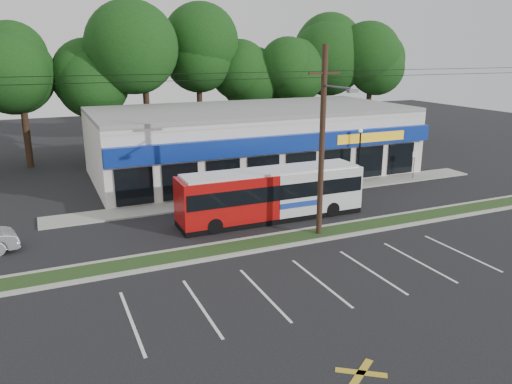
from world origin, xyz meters
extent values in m
plane|color=black|center=(0.00, 0.00, 0.00)|extent=(120.00, 120.00, 0.00)
cube|color=#1F3616|center=(0.00, 1.00, 0.06)|extent=(40.00, 1.60, 0.12)
cube|color=#9E9E93|center=(0.00, 0.15, 0.07)|extent=(40.00, 0.25, 0.14)
cube|color=#9E9E93|center=(0.00, 1.85, 0.07)|extent=(40.00, 0.25, 0.14)
cube|color=#9E9E93|center=(5.00, 9.00, 0.05)|extent=(32.00, 2.20, 0.10)
cube|color=silver|center=(5.50, 16.00, 2.50)|extent=(25.00, 12.00, 5.00)
cube|color=#102E97|center=(5.50, 9.75, 3.40)|extent=(25.00, 0.50, 1.20)
cube|color=black|center=(5.50, 9.94, 1.40)|extent=(24.00, 0.12, 2.40)
cube|color=yellow|center=(12.50, 9.48, 3.40)|extent=(6.00, 0.06, 0.70)
cube|color=gray|center=(5.50, 16.00, 5.15)|extent=(25.00, 12.00, 0.30)
cylinder|color=black|center=(3.00, 1.00, 5.00)|extent=(0.30, 0.30, 10.00)
cube|color=black|center=(3.00, 1.00, 8.60)|extent=(1.80, 0.12, 0.12)
cylinder|color=#59595E|center=(3.00, -0.20, 8.00)|extent=(0.10, 2.40, 0.10)
cube|color=#59595E|center=(3.00, -1.50, 7.90)|extent=(0.50, 0.25, 0.15)
cylinder|color=black|center=(0.00, 1.00, 8.70)|extent=(50.00, 0.02, 0.02)
cylinder|color=black|center=(0.00, 1.00, 8.40)|extent=(50.00, 0.02, 0.02)
cylinder|color=black|center=(11.00, 8.80, 2.00)|extent=(0.12, 0.12, 4.00)
sphere|color=silver|center=(11.00, 8.80, 4.10)|extent=(0.30, 0.30, 0.30)
cylinder|color=#59595E|center=(16.00, 8.60, 1.10)|extent=(0.06, 0.06, 2.20)
cube|color=white|center=(16.00, 8.55, 2.00)|extent=(0.45, 0.04, 0.45)
cylinder|color=black|center=(-11.00, 26.00, 2.86)|extent=(0.56, 0.56, 5.72)
sphere|color=black|center=(-11.00, 26.00, 8.45)|extent=(6.76, 6.76, 6.76)
cylinder|color=black|center=(-6.00, 26.00, 2.86)|extent=(0.56, 0.56, 5.72)
sphere|color=black|center=(-6.00, 26.00, 8.45)|extent=(6.76, 6.76, 6.76)
cylinder|color=black|center=(-1.00, 26.00, 2.86)|extent=(0.56, 0.56, 5.72)
sphere|color=black|center=(-1.00, 26.00, 8.45)|extent=(6.76, 6.76, 6.76)
cylinder|color=black|center=(4.00, 26.00, 2.86)|extent=(0.56, 0.56, 5.72)
sphere|color=black|center=(4.00, 26.00, 8.45)|extent=(6.76, 6.76, 6.76)
cylinder|color=black|center=(9.00, 26.00, 2.86)|extent=(0.56, 0.56, 5.72)
sphere|color=black|center=(9.00, 26.00, 8.45)|extent=(6.76, 6.76, 6.76)
cylinder|color=black|center=(14.00, 26.00, 2.86)|extent=(0.56, 0.56, 5.72)
sphere|color=black|center=(14.00, 26.00, 8.45)|extent=(6.76, 6.76, 6.76)
cylinder|color=black|center=(19.00, 26.00, 2.86)|extent=(0.56, 0.56, 5.72)
sphere|color=black|center=(19.00, 26.00, 8.45)|extent=(6.76, 6.76, 6.76)
cylinder|color=black|center=(24.00, 26.00, 2.86)|extent=(0.56, 0.56, 5.72)
sphere|color=black|center=(24.00, 26.00, 8.45)|extent=(6.76, 6.76, 6.76)
cube|color=#A60D0C|center=(-0.99, 4.51, 1.61)|extent=(5.60, 2.35, 2.56)
cube|color=silver|center=(4.61, 4.49, 1.61)|extent=(5.60, 2.35, 2.56)
cube|color=black|center=(1.81, 4.50, 0.18)|extent=(11.20, 2.33, 0.33)
cube|color=black|center=(1.81, 4.50, 1.91)|extent=(10.98, 2.44, 0.89)
cube|color=black|center=(7.44, 4.48, 1.77)|extent=(0.07, 1.98, 1.31)
cube|color=#193899|center=(3.20, 3.31, 1.07)|extent=(2.80, 0.04, 0.33)
cube|color=silver|center=(1.81, 4.50, 2.94)|extent=(10.64, 2.14, 0.17)
cylinder|color=black|center=(-2.11, 3.47, 0.45)|extent=(0.90, 0.26, 0.90)
cylinder|color=black|center=(-2.10, 5.56, 0.45)|extent=(0.90, 0.26, 0.90)
cylinder|color=black|center=(5.39, 3.44, 0.45)|extent=(0.90, 0.26, 0.90)
cylinder|color=black|center=(5.40, 5.53, 0.45)|extent=(0.90, 0.26, 0.90)
imported|color=black|center=(4.00, 5.67, 0.83)|extent=(4.88, 2.02, 1.65)
imported|color=silver|center=(2.00, 8.41, 0.94)|extent=(0.81, 0.69, 1.88)
imported|color=silver|center=(5.55, 6.00, 0.87)|extent=(1.01, 0.90, 1.73)
camera|label=1|loc=(-10.43, -20.95, 9.70)|focal=35.00mm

